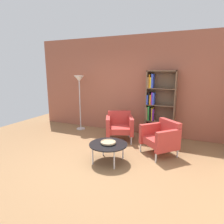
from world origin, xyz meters
name	(u,v)px	position (x,y,z in m)	size (l,w,h in m)	color
ground_plane	(90,164)	(0.00, 0.00, 0.00)	(8.32, 8.32, 0.00)	olive
brick_back_panel	(130,85)	(0.00, 2.46, 1.45)	(6.40, 0.12, 2.90)	#9E5642
bookshelf_tall	(157,105)	(0.89, 2.25, 0.94)	(0.80, 0.30, 1.90)	brown
coffee_table_low	(108,145)	(0.28, 0.27, 0.37)	(0.80, 0.80, 0.40)	black
decorative_bowl	(108,142)	(0.28, 0.27, 0.43)	(0.32, 0.32, 0.05)	tan
armchair_near_window	(119,125)	(0.00, 1.59, 0.41)	(0.91, 0.88, 0.78)	#B73833
armchair_spare_guest	(161,137)	(1.23, 1.10, 0.41)	(0.95, 0.95, 0.78)	#B73833
floor_lamp_torchiere	(79,85)	(-1.54, 2.01, 1.45)	(0.32, 0.32, 1.74)	silver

